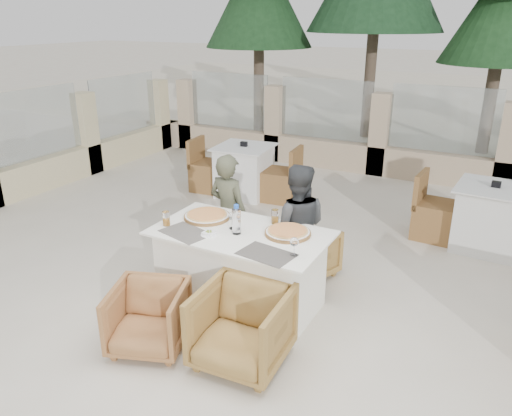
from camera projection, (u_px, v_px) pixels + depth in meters
The scene contains 25 objects.
ground at pixel (241, 303), 4.85m from camera, with size 80.00×80.00×0.00m, color beige.
sand_patch at pixel (452, 100), 16.36m from camera, with size 30.00×16.00×0.01m, color beige.
perimeter_wall_far at pixel (380, 129), 8.51m from camera, with size 10.00×0.34×1.60m, color tan, non-canonical shape.
perimeter_wall_left at pixel (38, 140), 7.77m from camera, with size 0.34×7.00×1.60m, color #CBBD8F, non-canonical shape.
pine_far_left at pixel (259, 8), 11.15m from camera, with size 2.42×2.42×5.50m, color #1B3F1D.
pine_centre at pixel (503, 22), 9.21m from camera, with size 2.20×2.20×5.00m, color #1E4620.
dining_table at pixel (241, 269), 4.67m from camera, with size 1.60×0.90×0.77m, color white, non-canonical shape.
placemat_near_left at pixel (186, 233), 4.51m from camera, with size 0.45×0.30×0.00m, color #625C54.
placemat_near_right at pixel (266, 254), 4.10m from camera, with size 0.45×0.30×0.00m, color #534D47.
pizza_left at pixel (207, 215), 4.83m from camera, with size 0.45×0.45×0.06m, color #D2531C.
pizza_right at pixel (288, 232), 4.46m from camera, with size 0.41×0.41×0.05m, color #C5481A.
water_bottle at pixel (236, 219), 4.45m from camera, with size 0.08×0.08×0.28m, color #ADC5E3.
wine_glass_centre at pixel (233, 219), 4.57m from camera, with size 0.08×0.08×0.18m, color white, non-canonical shape.
wine_glass_corner at pixel (294, 246), 4.05m from camera, with size 0.08×0.08×0.18m, color silver, non-canonical shape.
beer_glass_left at pixel (166, 219), 4.65m from camera, with size 0.07×0.07×0.14m, color orange.
beer_glass_right at pixel (275, 217), 4.69m from camera, with size 0.07×0.07×0.14m, color orange.
olive_dish at pixel (209, 233), 4.46m from camera, with size 0.11×0.11×0.04m, color white, non-canonical shape.
armchair_far_left at pixel (239, 243), 5.48m from camera, with size 0.57×0.59×0.53m, color brown.
armchair_far_right at pixel (305, 252), 5.28m from camera, with size 0.57×0.59×0.53m, color olive.
armchair_near_left at pixel (148, 318), 4.11m from camera, with size 0.59×0.61×0.56m, color #9C6638.
armchair_near_right at pixel (242, 327), 3.91m from camera, with size 0.69×0.71×0.64m, color olive.
diner_left at pixel (229, 213), 5.30m from camera, with size 0.47×0.31×1.29m, color #494B37.
diner_right at pixel (296, 228), 4.92m from camera, with size 0.63×0.49×1.30m, color #37393C.
bg_table_a at pixel (244, 171), 7.63m from camera, with size 1.64×0.82×0.77m, color white, non-canonical shape.
bg_table_b at pixel (490, 218), 5.85m from camera, with size 1.64×0.82×0.77m, color silver, non-canonical shape.
Camera 1 is at (2.10, -3.63, 2.61)m, focal length 35.00 mm.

